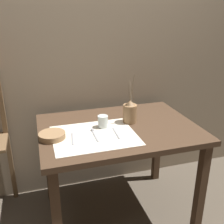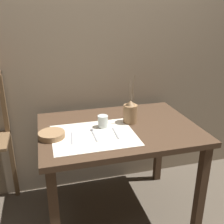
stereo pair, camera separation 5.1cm
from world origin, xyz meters
TOP-DOWN VIEW (x-y plane):
  - ground_plane at (0.00, 0.00)m, footprint 12.00×12.00m
  - stone_wall_back at (0.00, 0.53)m, footprint 7.00×0.06m
  - wooden_table at (0.00, 0.00)m, footprint 1.15×0.83m
  - linen_cloth at (-0.21, -0.10)m, footprint 0.57×0.46m
  - pitcher_with_flowers at (0.11, 0.05)m, footprint 0.10×0.10m
  - wooden_bowl at (-0.48, -0.06)m, footprint 0.18×0.18m
  - glass_tumbler_near at (-0.11, 0.02)m, footprint 0.07×0.07m
  - fork_inner at (-0.36, -0.11)m, footprint 0.03×0.18m
  - spoon_inner at (-0.20, -0.05)m, footprint 0.02×0.19m
  - knife_center at (-0.05, -0.11)m, footprint 0.02×0.18m

SIDE VIEW (x-z plane):
  - ground_plane at x=0.00m, z-range 0.00..0.00m
  - wooden_table at x=0.00m, z-range 0.29..1.08m
  - linen_cloth at x=-0.21m, z-range 0.79..0.80m
  - fork_inner at x=-0.36m, z-range 0.80..0.80m
  - knife_center at x=-0.05m, z-range 0.80..0.80m
  - spoon_inner at x=-0.20m, z-range 0.79..0.81m
  - wooden_bowl at x=-0.48m, z-range 0.79..0.83m
  - glass_tumbler_near at x=-0.11m, z-range 0.80..0.88m
  - pitcher_with_flowers at x=0.11m, z-range 0.69..1.06m
  - stone_wall_back at x=0.00m, z-range 0.00..2.40m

